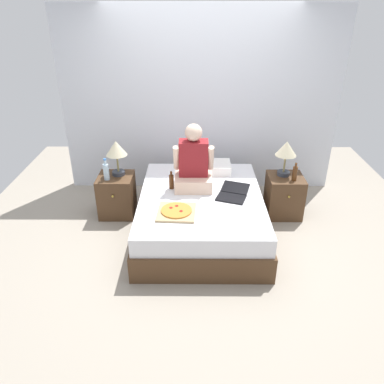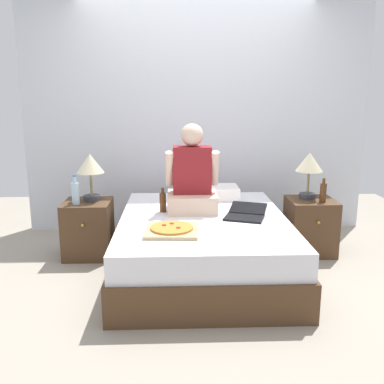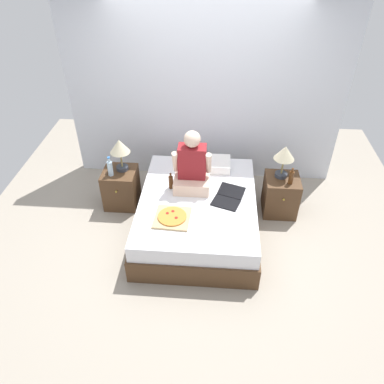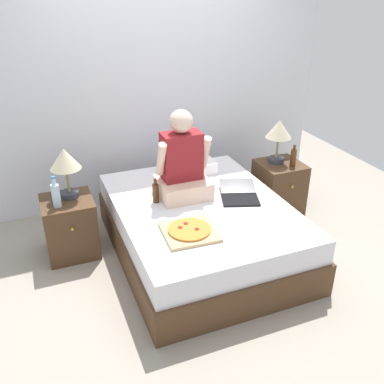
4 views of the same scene
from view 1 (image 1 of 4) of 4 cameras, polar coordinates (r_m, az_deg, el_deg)
The scene contains 14 objects.
ground_plane at distance 4.60m, azimuth 1.32°, elevation -6.03°, with size 5.80×5.80×0.00m, color #9E9384.
wall_back at distance 5.30m, azimuth 1.26°, elevation 13.44°, with size 3.80×0.12×2.50m, color silver.
bed at distance 4.47m, azimuth 1.35°, elevation -3.38°, with size 1.46×1.89×0.50m.
nightstand_left at distance 4.94m, azimuth -11.37°, elevation -0.46°, with size 0.44×0.47×0.54m.
lamp_on_left_nightstand at distance 4.73m, azimuth -11.45°, elevation 6.20°, with size 0.26×0.26×0.45m.
water_bottle at distance 4.71m, azimuth -12.95°, elevation 3.11°, with size 0.07×0.07×0.28m.
nightstand_right at distance 4.97m, azimuth 13.83°, elevation -0.52°, with size 0.44×0.47×0.54m.
lamp_on_right_nightstand at distance 4.77m, azimuth 14.15°, elevation 6.08°, with size 0.26×0.26×0.45m.
beer_bottle at distance 4.75m, azimuth 15.39°, elevation 2.79°, with size 0.06×0.06×0.23m.
pillow at distance 4.92m, azimuth 2.82°, elevation 3.80°, with size 0.52×0.34×0.12m, color white.
person_seated at distance 4.41m, azimuth 0.23°, elevation 4.15°, with size 0.47×0.40×0.78m.
laptop at distance 4.34m, azimuth 6.18°, elevation -0.38°, with size 0.44×0.50×0.07m.
pizza_box at distance 3.98m, azimuth -2.38°, elevation -2.99°, with size 0.42×0.42×0.05m.
beer_bottle_on_bed at distance 4.46m, azimuth -3.16°, elevation 1.62°, with size 0.06×0.06×0.22m.
Camera 1 is at (-0.08, -3.83, 2.55)m, focal length 35.00 mm.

